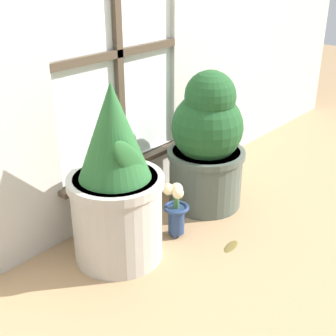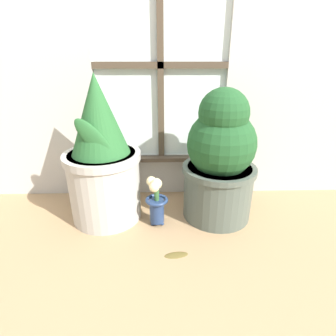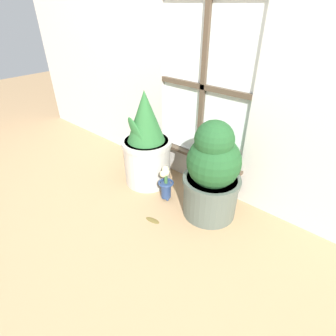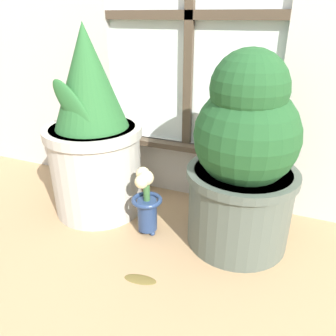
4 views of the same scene
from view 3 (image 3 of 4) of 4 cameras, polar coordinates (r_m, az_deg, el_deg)
name	(u,v)px [view 3 (image 3 of 4)]	position (r m, az deg, el deg)	size (l,w,h in m)	color
ground_plane	(150,214)	(1.92, -3.96, -9.88)	(10.00, 10.00, 0.00)	tan
wall_with_window	(210,7)	(1.88, 9.10, 31.38)	(4.40, 0.10, 2.50)	beige
potted_plant_left	(147,144)	(2.08, -4.70, 5.12)	(0.40, 0.40, 0.77)	#B7B2A8
potted_plant_right	(212,173)	(1.75, 9.59, -1.19)	(0.39, 0.39, 0.70)	#4C564C
flower_vase	(166,183)	(1.96, -0.52, -3.30)	(0.12, 0.12, 0.27)	navy
fallen_leaf	(153,220)	(1.86, -3.39, -11.23)	(0.12, 0.06, 0.01)	brown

